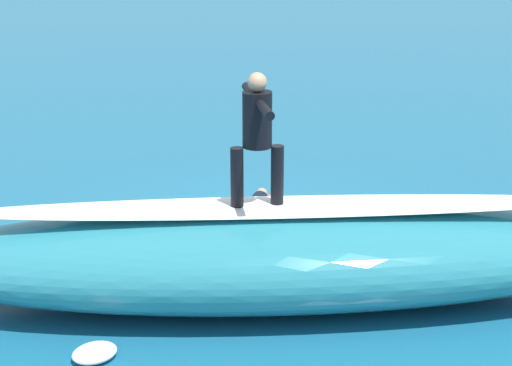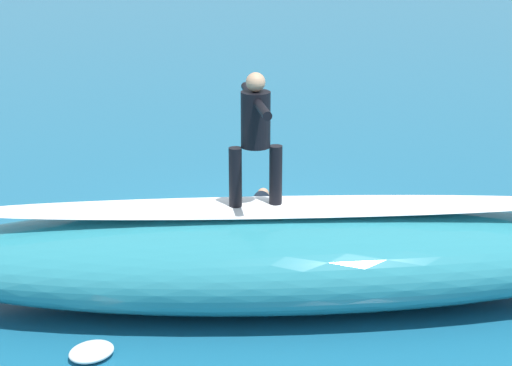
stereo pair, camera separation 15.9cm
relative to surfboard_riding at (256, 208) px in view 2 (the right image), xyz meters
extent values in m
plane|color=#196084|center=(0.46, -2.43, -1.31)|extent=(120.00, 120.00, 0.00)
ellipsoid|color=teal|center=(-0.26, -0.04, -0.67)|extent=(9.86, 3.83, 1.27)
ellipsoid|color=white|center=(-0.26, -0.04, 0.00)|extent=(8.19, 2.09, 0.08)
ellipsoid|color=#E0563D|center=(0.00, 0.00, 0.00)|extent=(1.94, 0.97, 0.07)
cylinder|color=black|center=(0.25, 0.07, 0.42)|extent=(0.17, 0.17, 0.78)
cylinder|color=black|center=(-0.25, -0.07, 0.42)|extent=(0.17, 0.17, 0.78)
cylinder|color=black|center=(0.00, 0.00, 1.16)|extent=(0.46, 0.46, 0.70)
sphere|color=tan|center=(0.00, 0.00, 1.63)|extent=(0.24, 0.24, 0.24)
cylinder|color=black|center=(-0.14, 0.48, 1.41)|extent=(0.28, 0.63, 0.11)
cylinder|color=black|center=(0.14, -0.48, 1.41)|extent=(0.28, 0.63, 0.11)
ellipsoid|color=#E0563D|center=(0.32, -2.97, -1.27)|extent=(0.84, 2.35, 0.08)
cylinder|color=black|center=(0.32, -2.97, -1.09)|extent=(0.39, 0.83, 0.28)
sphere|color=tan|center=(0.25, -3.46, -1.03)|extent=(0.20, 0.20, 0.20)
cylinder|color=black|center=(0.33, -2.24, -1.16)|extent=(0.21, 0.68, 0.13)
cylinder|color=black|center=(0.50, -2.26, -1.16)|extent=(0.21, 0.68, 0.13)
ellipsoid|color=white|center=(2.24, -2.96, -1.24)|extent=(0.85, 0.83, 0.15)
ellipsoid|color=white|center=(1.74, 1.68, -1.23)|extent=(0.70, 0.72, 0.15)
ellipsoid|color=white|center=(-1.62, -2.91, -1.23)|extent=(0.56, 0.57, 0.16)
camera|label=1|loc=(-0.98, 10.34, 3.85)|focal=60.85mm
camera|label=2|loc=(-1.14, 10.33, 3.85)|focal=60.85mm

